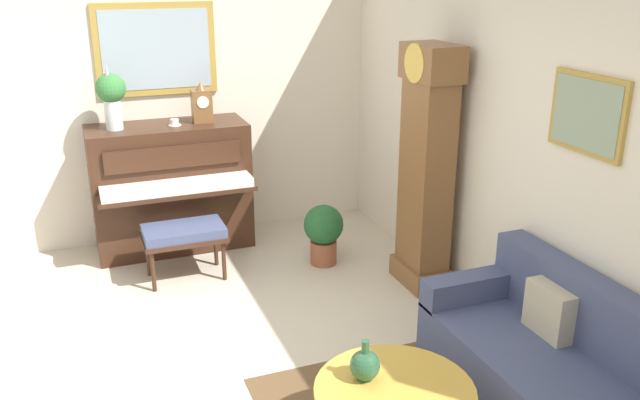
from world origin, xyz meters
TOP-DOWN VIEW (x-y plane):
  - ground_plane at (0.00, 0.00)m, footprint 6.40×6.00m
  - wall_left at (-2.60, 0.01)m, footprint 0.13×4.90m
  - wall_back at (0.02, 2.40)m, footprint 5.30×0.13m
  - piano at (-2.23, 0.27)m, footprint 0.87×1.44m
  - piano_bench at (-1.51, 0.24)m, footprint 0.42×0.70m
  - grandfather_clock at (-0.70, 2.11)m, footprint 0.52×0.34m
  - couch at (1.24, 1.98)m, footprint 1.90×0.80m
  - coffee_table at (1.13, 0.91)m, footprint 0.88×0.88m
  - mantel_clock at (-2.23, 0.60)m, footprint 0.13×0.18m
  - flower_vase at (-2.23, -0.19)m, footprint 0.26×0.26m
  - teacup at (-2.19, 0.34)m, footprint 0.12×0.12m
  - green_jug at (0.99, 0.80)m, footprint 0.17×0.17m
  - potted_plant at (-1.36, 1.47)m, footprint 0.36×0.36m

SIDE VIEW (x-z plane):
  - ground_plane at x=0.00m, z-range -0.10..0.00m
  - couch at x=1.24m, z-range -0.11..0.73m
  - potted_plant at x=-1.36m, z-range 0.04..0.60m
  - coffee_table at x=1.13m, z-range 0.19..0.62m
  - piano_bench at x=-1.51m, z-range 0.17..0.65m
  - green_jug at x=0.99m, z-range 0.40..0.64m
  - piano at x=-2.23m, z-range 0.01..1.21m
  - grandfather_clock at x=-0.70m, z-range -0.05..1.98m
  - teacup at x=-2.19m, z-range 1.20..1.26m
  - mantel_clock at x=-2.23m, z-range 1.18..1.56m
  - wall_back at x=0.02m, z-range 0.00..2.80m
  - wall_left at x=-2.60m, z-range 0.01..2.81m
  - flower_vase at x=-2.23m, z-range 1.23..1.81m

